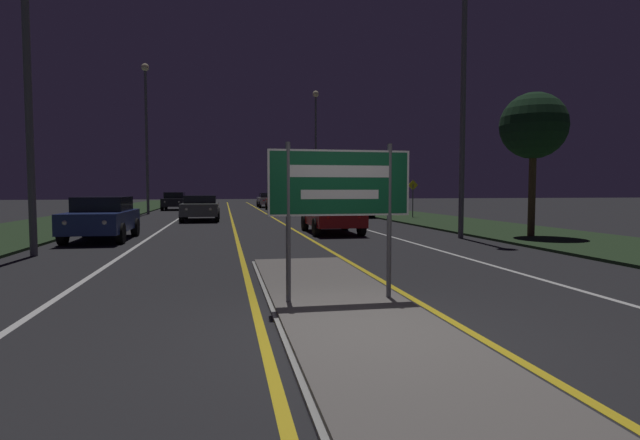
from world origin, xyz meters
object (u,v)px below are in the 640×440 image
streetlight_right_near (464,30)px  highway_sign (340,190)px  streetlight_left_far (146,121)px  car_receding_3 (268,199)px  car_approaching_2 (175,201)px  streetlight_left_near (26,43)px  car_receding_0 (332,213)px  car_receding_1 (352,204)px  streetlight_right_far (316,132)px  warning_sign (413,195)px  car_approaching_1 (201,207)px  car_approaching_0 (102,217)px  car_receding_2 (280,201)px

streetlight_right_near → highway_sign: bearing=-125.5°
streetlight_left_far → car_receding_3: 15.52m
highway_sign → car_approaching_2: size_ratio=0.52×
streetlight_left_near → car_receding_0: size_ratio=2.08×
car_receding_0 → car_receding_1: bearing=71.6°
streetlight_right_far → car_receding_1: 15.77m
streetlight_left_far → car_receding_1: bearing=-23.8°
warning_sign → highway_sign: bearing=-114.2°
car_receding_3 → warning_sign: 20.58m
car_receding_0 → car_receding_1: 11.52m
car_approaching_1 → warning_sign: (11.89, -0.58, 0.65)m
streetlight_right_near → streetlight_left_near: bearing=-170.1°
streetlight_left_near → streetlight_right_near: bearing=9.9°
warning_sign → car_approaching_2: bearing=134.0°
streetlight_left_near → car_approaching_0: (0.77, 3.88, -4.53)m
car_receding_2 → warning_sign: bearing=-63.0°
car_approaching_0 → car_receding_1: bearing=45.8°
streetlight_left_near → car_receding_0: streetlight_left_near is taller
car_receding_3 → warning_sign: (6.63, -19.47, 0.65)m
car_receding_1 → car_approaching_0: (-11.68, -12.03, -0.00)m
highway_sign → car_receding_0: size_ratio=0.55×
car_receding_0 → car_approaching_0: size_ratio=0.97×
streetlight_left_near → streetlight_left_far: size_ratio=0.86×
streetlight_right_near → car_receding_1: size_ratio=2.36×
warning_sign → streetlight_left_far: bearing=152.6°
car_approaching_0 → warning_sign: size_ratio=1.98×
streetlight_right_far → car_approaching_0: streetlight_right_far is taller
streetlight_left_far → car_approaching_0: size_ratio=2.37×
streetlight_left_near → streetlight_right_near: size_ratio=0.79×
streetlight_left_far → streetlight_right_far: 15.92m
car_approaching_0 → highway_sign: bearing=-62.1°
car_receding_0 → highway_sign: bearing=-101.8°
streetlight_left_near → streetlight_right_near: streetlight_right_near is taller
car_approaching_1 → car_approaching_2: car_approaching_2 is taller
highway_sign → car_approaching_2: 35.68m
highway_sign → warning_sign: 22.04m
warning_sign → car_receding_2: bearing=117.0°
car_approaching_2 → streetlight_left_near: bearing=-91.6°
streetlight_right_far → car_approaching_2: bearing=-170.7°
streetlight_right_near → warning_sign: bearing=76.8°
car_receding_3 → car_approaching_2: (-7.98, -4.36, 0.03)m
highway_sign → car_receding_0: highway_sign is taller
streetlight_right_near → streetlight_right_far: size_ratio=1.04×
car_approaching_2 → car_receding_1: bearing=-47.2°
car_receding_2 → warning_sign: (6.31, -12.37, 0.63)m
streetlight_right_far → car_approaching_2: 13.66m
car_receding_0 → car_approaching_2: bearing=108.8°
streetlight_right_far → streetlight_left_far: bearing=-145.8°
car_receding_1 → car_approaching_2: 17.16m
streetlight_right_near → car_approaching_0: 13.66m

